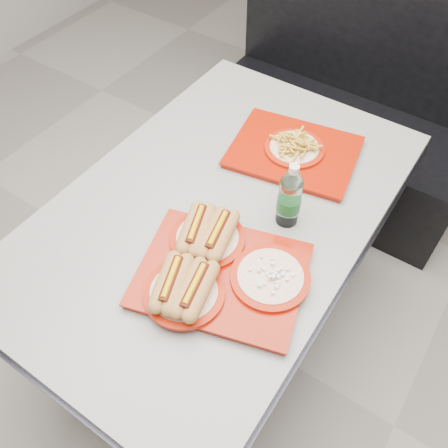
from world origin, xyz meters
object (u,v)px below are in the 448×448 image
Objects in this scene: booth_bench at (344,115)px; tray_far at (294,149)px; tray_near at (215,268)px; water_bottle at (290,198)px; diner_table at (218,237)px.

tray_far is (0.09, -0.76, 0.37)m from booth_bench.
tray_near is (0.14, -1.31, 0.38)m from booth_bench.
tray_near is 2.35× the size of water_bottle.
booth_bench is 2.55× the size of tray_near.
tray_near reaches higher than tray_far.
diner_table is 6.32× the size of water_bottle.
diner_table is 1.11m from booth_bench.
tray_near is (0.14, -0.22, 0.20)m from diner_table.
tray_far is at bearing 114.42° from water_bottle.
diner_table is 0.40m from tray_far.
booth_bench reaches higher than tray_near.
booth_bench is 6.01× the size of water_bottle.
tray_near is at bearing -56.62° from diner_table.
booth_bench reaches higher than diner_table.
water_bottle is at bearing -78.45° from booth_bench.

